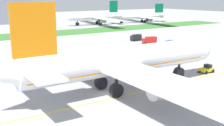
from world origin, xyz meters
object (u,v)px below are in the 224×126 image
Objects in this scene: airliner_foreground at (120,61)px; parked_airliner_far_right at (96,17)px; ground_crew_wingwalker_port at (157,80)px; ground_crew_marshaller_front at (151,78)px; pushback_tug at (207,69)px; parked_airliner_far_outer at (141,16)px; service_truck_baggage_loader at (169,44)px; service_truck_catering_van at (136,37)px; service_truck_fuel_bowser at (150,40)px.

parked_airliner_far_right is at bearing 61.20° from airliner_foreground.
ground_crew_marshaller_front is (0.20, 2.22, 0.03)m from ground_crew_wingwalker_port.
pushback_tug reaches higher than ground_crew_marshaller_front.
ground_crew_marshaller_front is at bearing 5.72° from airliner_foreground.
airliner_foreground is at bearing -130.89° from parked_airliner_far_outer.
airliner_foreground is 50.71× the size of ground_crew_marshaller_front.
service_truck_baggage_loader is (36.96, 33.61, 0.55)m from ground_crew_wingwalker_port.
airliner_foreground is at bearing -145.28° from service_truck_baggage_loader.
parked_airliner_far_outer is (60.94, 71.02, 3.16)m from service_truck_catering_van.
service_truck_fuel_bowser is 0.10× the size of parked_airliner_far_right.
parked_airliner_far_outer is at bearing 49.37° from service_truck_catering_van.
parked_airliner_far_outer is at bearing 56.39° from service_truck_baggage_loader.
ground_crew_marshaller_front is 48.34m from service_truck_baggage_loader.
service_truck_catering_van is 93.64m from parked_airliner_far_outer.
service_truck_fuel_bowser reaches higher than service_truck_catering_van.
service_truck_catering_van is at bearing 88.06° from service_truck_baggage_loader.
parked_airliner_far_right reaches higher than pushback_tug.
service_truck_fuel_bowser is (46.75, 44.04, -4.78)m from airliner_foreground.
pushback_tug is at bearing -119.71° from service_truck_baggage_loader.
airliner_foreground is 13.44× the size of service_truck_fuel_bowser.
airliner_foreground reaches higher than service_truck_catering_van.
service_truck_baggage_loader is 11.65m from service_truck_fuel_bowser.
service_truck_fuel_bowser is 0.08× the size of parked_airliner_far_outer.
ground_crew_wingwalker_port is 0.02× the size of parked_airliner_far_outer.
parked_airliner_far_right is at bearing 71.74° from pushback_tug.
service_truck_fuel_bowser is (18.80, 44.59, 0.64)m from pushback_tug.
service_truck_catering_van reaches higher than ground_crew_wingwalker_port.
parked_airliner_far_right is (70.35, 127.97, -0.82)m from airliner_foreground.
airliner_foreground is at bearing -174.28° from ground_crew_marshaller_front.
airliner_foreground reaches higher than ground_crew_wingwalker_port.
service_truck_baggage_loader is 0.76× the size of service_truck_fuel_bowser.
pushback_tug is at bearing -1.13° from airliner_foreground.
service_truck_fuel_bowser is at bearing 49.50° from ground_crew_marshaller_front.
ground_crew_marshaller_front is 0.03× the size of parked_airliner_far_right.
service_truck_catering_van is 77.35m from parked_airliner_far_right.
parked_airliner_far_right reaches higher than ground_crew_marshaller_front.
service_truck_baggage_loader is 0.98× the size of service_truck_catering_van.
pushback_tug is 0.89× the size of service_truck_fuel_bowser.
parked_airliner_far_outer is (98.43, 124.21, 3.69)m from ground_crew_marshaller_front.
airliner_foreground is 165.64m from parked_airliner_far_outer.
ground_crew_wingwalker_port is at bearing -177.88° from pushback_tug.
parked_airliner_far_outer is (38.07, -2.76, -0.87)m from parked_airliner_far_right.
airliner_foreground is at bearing 172.88° from ground_crew_wingwalker_port.
pushback_tug is 18.17m from ground_crew_wingwalker_port.
airliner_foreground reaches higher than parked_airliner_far_right.
service_truck_fuel_bowser is (0.01, 11.65, 0.08)m from service_truck_baggage_loader.
service_truck_baggage_loader is at bearing -90.03° from service_truck_fuel_bowser.
pushback_tug is 3.44× the size of ground_crew_wingwalker_port.
airliner_foreground reaches higher than service_truck_fuel_bowser.
service_truck_catering_van is 0.07× the size of parked_airliner_far_right.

